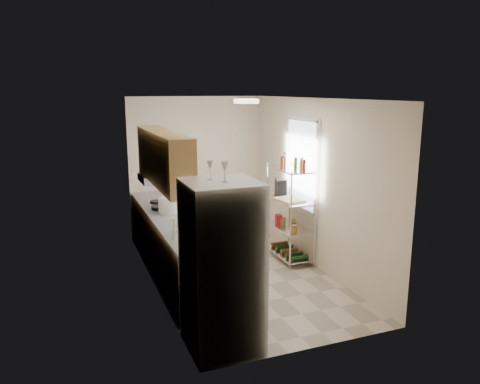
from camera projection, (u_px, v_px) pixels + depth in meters
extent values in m
cube|color=beige|center=(238.00, 275.00, 7.03)|extent=(2.50, 4.40, 0.01)
cube|color=white|center=(238.00, 98.00, 6.47)|extent=(2.50, 4.40, 0.01)
cube|color=#F3E3CA|center=(196.00, 167.00, 8.76)|extent=(2.50, 0.01, 2.60)
cube|color=#F3E3CA|center=(316.00, 233.00, 4.74)|extent=(2.50, 0.01, 2.60)
cube|color=#F3E3CA|center=(152.00, 197.00, 6.31)|extent=(0.01, 4.40, 2.60)
cube|color=#F3E3CA|center=(314.00, 184.00, 7.20)|extent=(0.01, 4.40, 2.60)
cube|color=#A37845|center=(171.00, 246.00, 7.02)|extent=(0.60, 3.48, 0.86)
cube|color=gray|center=(171.00, 217.00, 6.92)|extent=(0.63, 3.51, 0.04)
cube|color=#B7BABC|center=(189.00, 240.00, 5.88)|extent=(0.52, 0.44, 0.04)
cube|color=#B7BABC|center=(169.00, 219.00, 8.35)|extent=(0.01, 0.55, 0.72)
cube|color=#A37845|center=(163.00, 158.00, 6.36)|extent=(0.33, 2.20, 0.72)
cube|color=#B7BABC|center=(157.00, 178.00, 7.20)|extent=(0.50, 0.60, 0.12)
cube|color=white|center=(302.00, 165.00, 7.45)|extent=(0.06, 1.00, 1.46)
cube|color=silver|center=(289.00, 253.00, 7.64)|extent=(0.45, 0.90, 0.02)
cube|color=silver|center=(290.00, 227.00, 7.54)|extent=(0.45, 0.90, 0.02)
cube|color=silver|center=(290.00, 200.00, 7.44)|extent=(0.45, 0.90, 0.02)
cube|color=silver|center=(291.00, 169.00, 7.34)|extent=(0.45, 0.90, 0.02)
cylinder|color=silver|center=(291.00, 222.00, 7.02)|extent=(0.02, 0.02, 1.55)
cylinder|color=silver|center=(267.00, 208.00, 7.82)|extent=(0.02, 0.02, 1.55)
cylinder|color=silver|center=(316.00, 219.00, 7.17)|extent=(0.02, 0.02, 1.55)
cylinder|color=silver|center=(289.00, 206.00, 7.97)|extent=(0.02, 0.02, 1.55)
cylinder|color=white|center=(246.00, 101.00, 6.21)|extent=(0.34, 0.34, 0.05)
cube|color=white|center=(222.00, 266.00, 4.91)|extent=(0.75, 0.75, 1.82)
cylinder|color=white|center=(168.00, 205.00, 7.04)|extent=(0.29, 0.29, 0.23)
cylinder|color=black|center=(160.00, 207.00, 7.28)|extent=(0.30, 0.30, 0.05)
cylinder|color=black|center=(156.00, 202.00, 7.65)|extent=(0.23, 0.23, 0.04)
cube|color=tan|center=(289.00, 200.00, 7.35)|extent=(0.40, 0.49, 0.03)
cube|color=black|center=(281.00, 187.00, 7.71)|extent=(0.22, 0.28, 0.28)
cube|color=#AE1520|center=(279.00, 219.00, 7.68)|extent=(0.12, 0.15, 0.15)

